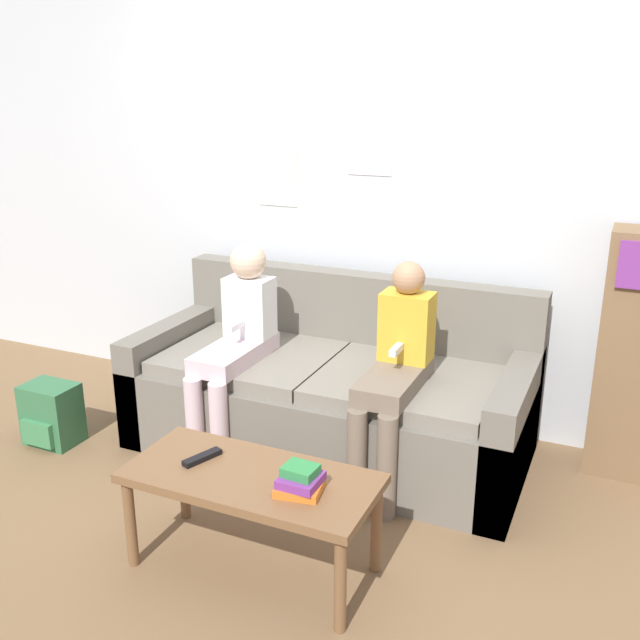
# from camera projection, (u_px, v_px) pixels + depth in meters

# --- Properties ---
(ground_plane) EXTENTS (10.00, 10.00, 0.00)m
(ground_plane) POSITION_uv_depth(u_px,v_px,m) (282.00, 498.00, 3.33)
(ground_plane) COLOR brown
(wall_back) EXTENTS (8.00, 0.06, 2.60)m
(wall_back) POSITION_uv_depth(u_px,v_px,m) (371.00, 189.00, 3.89)
(wall_back) COLOR silver
(wall_back) RESTS_ON ground_plane
(couch) EXTENTS (2.03, 0.90, 0.87)m
(couch) POSITION_uv_depth(u_px,v_px,m) (331.00, 395.00, 3.74)
(couch) COLOR #6B665B
(couch) RESTS_ON ground_plane
(coffee_table) EXTENTS (0.98, 0.45, 0.42)m
(coffee_table) POSITION_uv_depth(u_px,v_px,m) (251.00, 486.00, 2.74)
(coffee_table) COLOR brown
(coffee_table) RESTS_ON ground_plane
(person_left) EXTENTS (0.24, 0.60, 1.08)m
(person_left) POSITION_uv_depth(u_px,v_px,m) (236.00, 337.00, 3.62)
(person_left) COLOR silver
(person_left) RESTS_ON ground_plane
(person_right) EXTENTS (0.24, 0.60, 1.07)m
(person_right) POSITION_uv_depth(u_px,v_px,m) (395.00, 368.00, 3.29)
(person_right) COLOR #756656
(person_right) RESTS_ON ground_plane
(tv_remote) EXTENTS (0.10, 0.17, 0.02)m
(tv_remote) POSITION_uv_depth(u_px,v_px,m) (202.00, 457.00, 2.83)
(tv_remote) COLOR black
(tv_remote) RESTS_ON coffee_table
(book_stack) EXTENTS (0.19, 0.17, 0.10)m
(book_stack) POSITION_uv_depth(u_px,v_px,m) (300.00, 481.00, 2.60)
(book_stack) COLOR orange
(book_stack) RESTS_ON coffee_table
(backpack) EXTENTS (0.28, 0.23, 0.33)m
(backpack) POSITION_uv_depth(u_px,v_px,m) (51.00, 415.00, 3.81)
(backpack) COLOR #336B42
(backpack) RESTS_ON ground_plane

